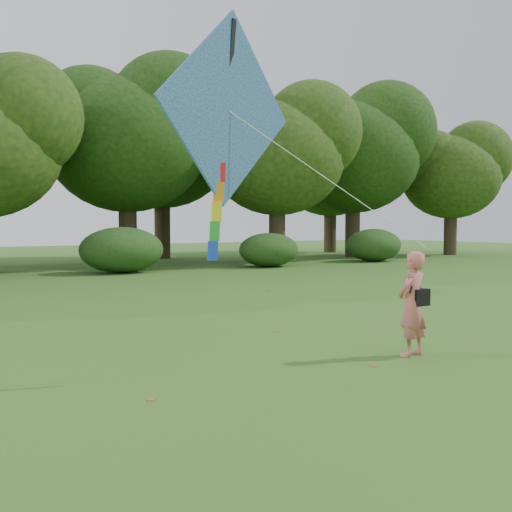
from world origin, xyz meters
TOP-DOWN VIEW (x-y plane):
  - ground at (0.00, 0.00)m, footprint 100.00×100.00m
  - man_kite_flyer at (0.33, -0.01)m, footprint 0.66×0.50m
  - crossbody_bag at (0.45, -0.04)m, footprint 0.43×0.20m
  - flying_kite at (-2.63, 0.57)m, footprint 4.45×1.02m
  - tree_line at (1.67, 22.88)m, footprint 54.70×15.30m
  - shrub_band at (-0.72, 17.60)m, footprint 39.15×3.22m
  - fallen_leaves at (0.04, 3.70)m, footprint 11.24×14.80m

SIDE VIEW (x-z plane):
  - ground at x=0.00m, z-range 0.00..0.00m
  - fallen_leaves at x=0.04m, z-range 0.00..0.01m
  - man_kite_flyer at x=0.33m, z-range 0.00..1.62m
  - shrub_band at x=-0.72m, z-range -0.08..1.79m
  - crossbody_bag at x=0.45m, z-range 0.58..1.25m
  - flying_kite at x=-2.63m, z-range 1.86..5.15m
  - tree_line at x=1.67m, z-range 0.86..10.35m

